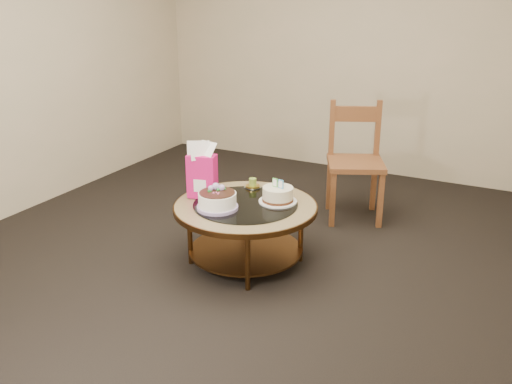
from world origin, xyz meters
The scene contains 8 objects.
ground centered at (0.00, 0.00, 0.00)m, with size 5.00×5.00×0.00m, color black.
room_walls centered at (0.00, 0.00, 1.54)m, with size 4.52×5.02×2.61m.
coffee_table centered at (0.00, 0.00, 0.38)m, with size 1.02×1.02×0.46m.
decorated_cake centered at (-0.13, -0.17, 0.51)m, with size 0.29×0.29×0.17m.
cream_cake centered at (0.19, 0.13, 0.51)m, with size 0.27×0.27×0.17m.
gift_bag centered at (-0.34, -0.02, 0.66)m, with size 0.22×0.18×0.41m.
pillar_candle centered at (-0.11, 0.32, 0.48)m, with size 0.12×0.12×0.08m.
dining_chair centered at (0.41, 1.20, 0.50)m, with size 0.61×0.61×0.99m.
Camera 1 is at (1.77, -3.30, 1.93)m, focal length 40.00 mm.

